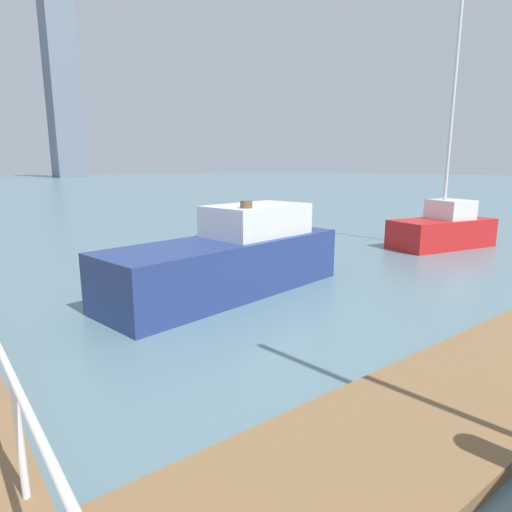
{
  "coord_description": "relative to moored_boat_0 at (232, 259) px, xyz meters",
  "views": [
    {
      "loc": [
        -3.53,
        5.35,
        3.0
      ],
      "look_at": [
        1.09,
        11.34,
        1.42
      ],
      "focal_mm": 30.38,
      "sensor_mm": 36.0,
      "label": 1
    }
  ],
  "objects": [
    {
      "name": "skyline_tower_3",
      "position": [
        26.94,
        116.39,
        24.77
      ],
      "size": [
        7.69,
        12.47,
        51.16
      ],
      "primitive_type": "cube",
      "rotation": [
        0.0,
        0.0,
        -0.08
      ],
      "color": "slate",
      "rests_on": "ground_plane"
    },
    {
      "name": "moored_boat_0",
      "position": [
        0.0,
        0.0,
        0.0
      ],
      "size": [
        6.49,
        2.95,
        2.05
      ],
      "color": "navy",
      "rests_on": "ground_plane"
    },
    {
      "name": "dock_piling_0",
      "position": [
        0.12,
        -0.43,
        0.3
      ],
      "size": [
        0.28,
        0.28,
        2.22
      ],
      "primitive_type": "cylinder",
      "color": "brown",
      "rests_on": "ground_plane"
    },
    {
      "name": "moored_boat_4",
      "position": [
        9.61,
        0.02,
        -0.1
      ],
      "size": [
        4.28,
        2.42,
        8.76
      ],
      "color": "red",
      "rests_on": "ground_plane"
    },
    {
      "name": "ground_plane",
      "position": [
        -2.24,
        6.23,
        -0.81
      ],
      "size": [
        300.0,
        300.0,
        0.0
      ],
      "primitive_type": "plane",
      "color": "slate"
    }
  ]
}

